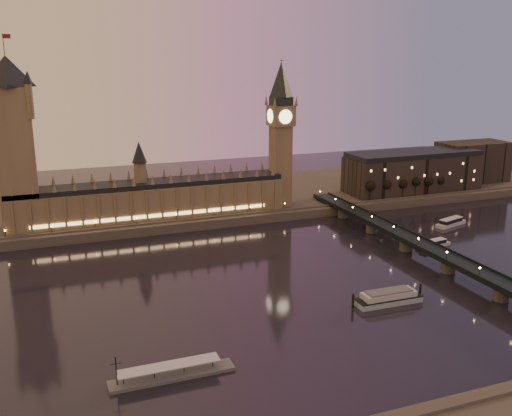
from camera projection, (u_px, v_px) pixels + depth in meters
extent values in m
plane|color=black|center=(275.00, 283.00, 289.71)|extent=(700.00, 700.00, 0.00)
cube|color=#423D35|center=(230.00, 198.00, 448.23)|extent=(560.00, 130.00, 6.00)
cube|color=brown|center=(151.00, 202.00, 380.99)|extent=(180.00, 26.00, 22.00)
cube|color=black|center=(150.00, 184.00, 377.71)|extent=(180.00, 22.00, 3.20)
cube|color=#FFCC7F|center=(155.00, 216.00, 370.35)|extent=(153.00, 0.25, 2.20)
cube|color=brown|center=(16.00, 161.00, 345.15)|extent=(22.00, 22.00, 88.00)
cone|color=black|center=(6.00, 71.00, 331.36)|extent=(31.68, 31.68, 18.00)
cylinder|color=black|center=(4.00, 44.00, 327.46)|extent=(0.44, 0.44, 12.00)
cube|color=maroon|center=(7.00, 36.00, 327.03)|extent=(4.00, 0.15, 2.50)
cube|color=brown|center=(280.00, 166.00, 408.32)|extent=(13.00, 13.00, 58.00)
cube|color=brown|center=(281.00, 116.00, 398.95)|extent=(16.00, 16.00, 14.00)
cylinder|color=#FFEAA5|center=(286.00, 117.00, 391.56)|extent=(9.60, 0.35, 9.60)
cylinder|color=#FFEAA5|center=(270.00, 116.00, 396.17)|extent=(0.35, 9.60, 9.60)
cube|color=black|center=(281.00, 101.00, 396.35)|extent=(13.00, 13.00, 6.00)
cone|color=black|center=(281.00, 79.00, 392.45)|extent=(17.68, 17.68, 24.00)
sphere|color=gold|center=(282.00, 60.00, 389.07)|extent=(2.00, 2.00, 2.00)
cube|color=black|center=(427.00, 247.00, 318.97)|extent=(13.00, 260.00, 2.00)
cube|color=black|center=(417.00, 246.00, 316.43)|extent=(0.60, 260.00, 1.00)
cube|color=black|center=(436.00, 243.00, 320.73)|extent=(0.60, 260.00, 1.00)
cube|color=black|center=(412.00, 173.00, 457.84)|extent=(110.00, 36.00, 28.00)
cube|color=black|center=(414.00, 154.00, 453.68)|extent=(108.00, 34.00, 4.00)
cube|color=black|center=(472.00, 162.00, 491.74)|extent=(60.00, 30.00, 34.00)
cylinder|color=black|center=(371.00, 194.00, 427.29)|extent=(0.70, 0.70, 10.13)
sphere|color=black|center=(372.00, 187.00, 425.91)|extent=(6.75, 6.75, 6.75)
cylinder|color=black|center=(386.00, 193.00, 431.70)|extent=(0.70, 0.70, 10.13)
sphere|color=black|center=(386.00, 186.00, 430.32)|extent=(6.75, 6.75, 6.75)
cylinder|color=black|center=(400.00, 191.00, 436.10)|extent=(0.70, 0.70, 10.13)
sphere|color=black|center=(401.00, 185.00, 434.73)|extent=(6.75, 6.75, 6.75)
cylinder|color=black|center=(415.00, 190.00, 440.51)|extent=(0.70, 0.70, 10.13)
sphere|color=black|center=(415.00, 183.00, 439.13)|extent=(6.75, 6.75, 6.75)
cylinder|color=black|center=(428.00, 189.00, 444.91)|extent=(0.70, 0.70, 10.13)
sphere|color=black|center=(429.00, 182.00, 443.54)|extent=(6.75, 6.75, 6.75)
cylinder|color=black|center=(442.00, 187.00, 449.32)|extent=(0.70, 0.70, 10.13)
sphere|color=black|center=(443.00, 181.00, 447.94)|extent=(6.75, 6.75, 6.75)
cube|color=silver|center=(433.00, 245.00, 343.80)|extent=(24.13, 9.54, 1.99)
cube|color=black|center=(433.00, 242.00, 343.29)|extent=(17.93, 7.52, 1.99)
cube|color=silver|center=(433.00, 240.00, 342.98)|extent=(18.43, 7.83, 0.36)
cube|color=silver|center=(451.00, 224.00, 387.07)|extent=(26.34, 14.23, 2.33)
cube|color=black|center=(451.00, 220.00, 386.46)|extent=(19.66, 11.06, 2.33)
cube|color=silver|center=(451.00, 219.00, 386.10)|extent=(20.23, 11.47, 0.42)
cube|color=#96ABBF|center=(388.00, 301.00, 265.81)|extent=(32.32, 9.62, 2.61)
cube|color=black|center=(388.00, 297.00, 265.40)|extent=(32.32, 9.62, 0.50)
cube|color=silver|center=(389.00, 294.00, 265.00)|extent=(26.27, 8.51, 2.61)
cube|color=#595B5E|center=(389.00, 291.00, 264.57)|extent=(22.23, 7.43, 0.70)
cylinder|color=black|center=(353.00, 301.00, 260.30)|extent=(1.11, 1.11, 6.83)
cylinder|color=black|center=(420.00, 290.00, 272.03)|extent=(1.11, 1.11, 6.83)
cube|color=#595B5E|center=(172.00, 376.00, 204.85)|extent=(45.41, 7.57, 1.30)
cube|color=silver|center=(169.00, 366.00, 203.37)|extent=(36.76, 6.49, 0.32)
cylinder|color=black|center=(116.00, 371.00, 196.65)|extent=(0.43, 0.43, 10.81)
cylinder|color=black|center=(116.00, 364.00, 195.95)|extent=(4.33, 0.26, 0.26)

